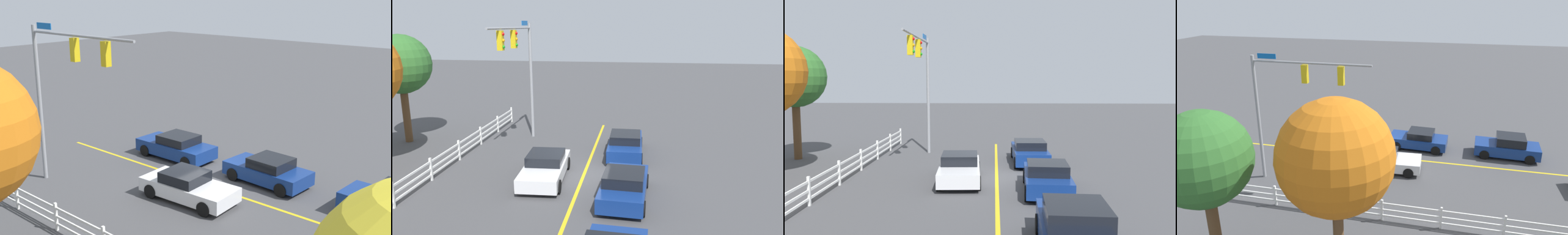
{
  "view_description": "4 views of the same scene",
  "coord_description": "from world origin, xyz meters",
  "views": [
    {
      "loc": [
        -13.96,
        16.64,
        9.11
      ],
      "look_at": [
        0.25,
        0.24,
        3.32
      ],
      "focal_mm": 44.74,
      "sensor_mm": 36.0,
      "label": 1
    },
    {
      "loc": [
        -17.36,
        -2.73,
        7.33
      ],
      "look_at": [
        0.54,
        -0.16,
        2.9
      ],
      "focal_mm": 34.59,
      "sensor_mm": 36.0,
      "label": 2
    },
    {
      "loc": [
        -18.54,
        0.13,
        4.82
      ],
      "look_at": [
        -0.98,
        0.78,
        3.09
      ],
      "focal_mm": 35.34,
      "sensor_mm": 36.0,
      "label": 3
    },
    {
      "loc": [
        -4.76,
        22.51,
        10.83
      ],
      "look_at": [
        0.7,
        -0.17,
        2.75
      ],
      "focal_mm": 33.67,
      "sensor_mm": 36.0,
      "label": 4
    }
  ],
  "objects": [
    {
      "name": "signal_assembly",
      "position": [
        4.48,
        4.44,
        5.31
      ],
      "size": [
        6.93,
        0.38,
        7.6
      ],
      "color": "gray",
      "rests_on": "ground_plane"
    },
    {
      "name": "lane_center_stripe",
      "position": [
        -4.0,
        0.0,
        0.0
      ],
      "size": [
        28.0,
        0.16,
        0.01
      ],
      "primitive_type": "cube",
      "color": "gold",
      "rests_on": "ground_plane"
    },
    {
      "name": "car_3",
      "position": [
        -2.27,
        -2.14,
        0.64
      ],
      "size": [
        4.18,
        2.15,
        1.33
      ],
      "rotation": [
        0.0,
        0.0,
        6.23
      ],
      "color": "navy",
      "rests_on": "ground_plane"
    },
    {
      "name": "white_rail_fence",
      "position": [
        -3.0,
        7.21,
        0.6
      ],
      "size": [
        26.1,
        0.1,
        1.15
      ],
      "color": "white",
      "rests_on": "ground_plane"
    },
    {
      "name": "ground_plane",
      "position": [
        0.0,
        0.0,
        0.0
      ],
      "size": [
        120.0,
        120.0,
        0.0
      ],
      "primitive_type": "plane",
      "color": "#444447"
    },
    {
      "name": "car_2",
      "position": [
        -0.63,
        1.77,
        0.63
      ],
      "size": [
        4.45,
        2.15,
        1.3
      ],
      "rotation": [
        0.0,
        0.0,
        3.2
      ],
      "color": "silver",
      "rests_on": "ground_plane"
    },
    {
      "name": "car_1",
      "position": [
        3.52,
        -1.92,
        0.66
      ],
      "size": [
        4.47,
        2.0,
        1.35
      ],
      "rotation": [
        0.0,
        0.0,
        6.29
      ],
      "color": "navy",
      "rests_on": "ground_plane"
    },
    {
      "name": "tree_1",
      "position": [
        4.16,
        12.09,
        4.95
      ],
      "size": [
        3.68,
        3.68,
        6.83
      ],
      "color": "brown",
      "rests_on": "ground_plane"
    }
  ]
}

